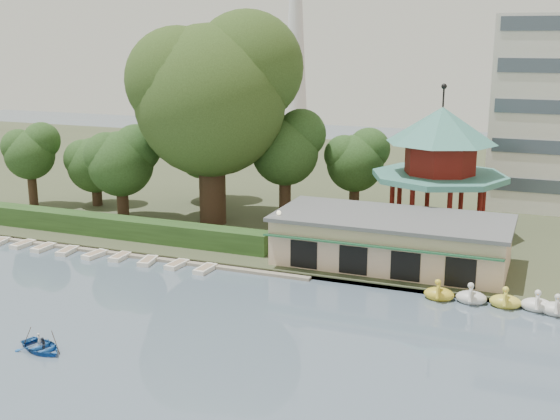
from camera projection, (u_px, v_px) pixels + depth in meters
The scene contains 13 objects.
ground_plane at pixel (133, 361), 40.37m from camera, with size 220.00×220.00×0.00m, color slate.
shore at pixel (365, 185), 87.26m from camera, with size 220.00×70.00×0.40m, color #424930.
embankment at pixel (254, 269), 55.95m from camera, with size 220.00×0.60×0.30m, color gray.
dock at pixel (125, 253), 60.15m from camera, with size 34.00×1.60×0.24m, color gray.
boathouse at pixel (391, 240), 56.07m from camera, with size 18.60×9.39×3.90m.
pavilion at pixel (440, 158), 63.17m from camera, with size 12.40×12.40×13.50m.
hedge at pixel (117, 227), 63.91m from camera, with size 30.00×2.00×1.80m, color #2A4B1E.
lamp_post at pixel (279, 227), 56.18m from camera, with size 0.36×0.36×4.28m.
big_tree at pixel (213, 90), 65.79m from camera, with size 15.71×14.64×20.30m.
small_trees at pixel (190, 153), 71.94m from camera, with size 39.05×16.66×10.95m.
swan_boats at pixel (516, 303), 48.05m from camera, with size 12.49×2.12×1.92m.
moored_rowboats at pixel (83, 252), 60.05m from camera, with size 24.46×2.77×0.36m.
rowboat_with_passengers at pixel (41, 343), 41.60m from camera, with size 5.28×4.48×2.01m.
Camera 1 is at (21.51, -31.37, 18.17)m, focal length 45.00 mm.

